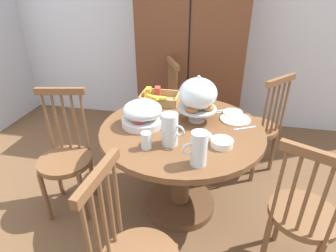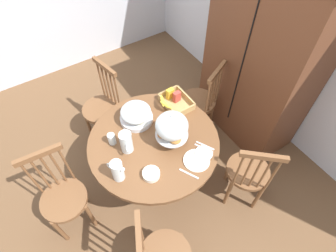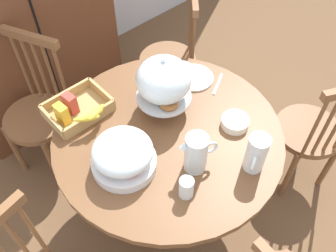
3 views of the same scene
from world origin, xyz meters
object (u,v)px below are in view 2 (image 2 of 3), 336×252
object	(u,v)px
fruit_platter_covered	(136,114)
drinking_glass	(112,139)
dining_table	(155,154)
milk_pitcher	(126,143)
windsor_chair_host_seat	(200,102)
windsor_chair_by_cabinet	(63,197)
cereal_basket	(174,101)
china_plate_small	(204,153)
wooden_armoire	(262,59)
windsor_chair_far_side	(248,173)
pastry_stand_with_dome	(172,127)
windsor_chair_near_window	(103,108)
orange_juice_pitcher	(118,171)
china_plate_large	(197,160)
cereal_bowl	(151,174)

from	to	relation	value
fruit_platter_covered	drinking_glass	xyz separation A→B (m)	(0.11, -0.30, -0.03)
dining_table	milk_pitcher	bearing A→B (deg)	-100.23
windsor_chair_host_seat	milk_pitcher	distance (m)	1.14
windsor_chair_by_cabinet	cereal_basket	xyz separation A→B (m)	(-0.17, 1.26, 0.33)
windsor_chair_by_cabinet	milk_pitcher	xyz separation A→B (m)	(0.05, 0.64, 0.38)
cereal_basket	dining_table	bearing A→B (deg)	-56.01
china_plate_small	wooden_armoire	bearing A→B (deg)	113.36
dining_table	fruit_platter_covered	size ratio (longest dim) A/B	3.83
dining_table	milk_pitcher	world-z (taller)	milk_pitcher
windsor_chair_by_cabinet	cereal_basket	distance (m)	1.32
windsor_chair_far_side	china_plate_small	distance (m)	0.53
pastry_stand_with_dome	china_plate_small	size ratio (longest dim) A/B	2.29
windsor_chair_by_cabinet	windsor_chair_near_window	bearing A→B (deg)	136.93
china_plate_small	drinking_glass	size ratio (longest dim) A/B	1.36
china_plate_small	orange_juice_pitcher	bearing A→B (deg)	-105.84
milk_pitcher	orange_juice_pitcher	bearing A→B (deg)	-42.19
orange_juice_pitcher	china_plate_large	bearing A→B (deg)	70.40
windsor_chair_far_side	drinking_glass	distance (m)	1.27
cereal_basket	china_plate_large	size ratio (longest dim) A/B	1.44
dining_table	windsor_chair_far_side	size ratio (longest dim) A/B	1.18
wooden_armoire	milk_pitcher	distance (m)	1.56
wooden_armoire	dining_table	world-z (taller)	wooden_armoire
cereal_bowl	orange_juice_pitcher	bearing A→B (deg)	-119.87
wooden_armoire	windsor_chair_far_side	distance (m)	1.12
windsor_chair_far_side	cereal_bowl	xyz separation A→B (m)	(-0.32, -0.82, 0.31)
windsor_chair_host_seat	drinking_glass	distance (m)	1.18
cereal_bowl	milk_pitcher	bearing A→B (deg)	-172.73
windsor_chair_host_seat	drinking_glass	xyz separation A→B (m)	(0.18, -1.11, 0.34)
fruit_platter_covered	drinking_glass	size ratio (longest dim) A/B	2.73
wooden_armoire	fruit_platter_covered	size ratio (longest dim) A/B	6.53
windsor_chair_far_side	fruit_platter_covered	xyz separation A→B (m)	(-0.88, -0.64, 0.37)
milk_pitcher	cereal_bowl	xyz separation A→B (m)	(0.32, 0.04, -0.07)
cereal_bowl	drinking_glass	xyz separation A→B (m)	(-0.45, -0.12, 0.03)
windsor_chair_by_cabinet	dining_table	bearing A→B (deg)	84.06
windsor_chair_far_side	pastry_stand_with_dome	size ratio (longest dim) A/B	2.83
china_plate_small	cereal_bowl	xyz separation A→B (m)	(-0.07, -0.47, 0.01)
windsor_chair_near_window	windsor_chair_by_cabinet	world-z (taller)	same
milk_pitcher	china_plate_small	size ratio (longest dim) A/B	1.39
wooden_armoire	milk_pitcher	world-z (taller)	wooden_armoire
windsor_chair_by_cabinet	fruit_platter_covered	distance (m)	0.96
fruit_platter_covered	windsor_chair_host_seat	bearing A→B (deg)	94.83
windsor_chair_far_side	windsor_chair_host_seat	world-z (taller)	same
cereal_basket	windsor_chair_near_window	bearing A→B (deg)	-137.78
drinking_glass	orange_juice_pitcher	bearing A→B (deg)	-17.16
windsor_chair_by_cabinet	windsor_chair_far_side	bearing A→B (deg)	65.20
windsor_chair_near_window	fruit_platter_covered	size ratio (longest dim) A/B	3.25
windsor_chair_by_cabinet	cereal_bowl	xyz separation A→B (m)	(0.37, 0.68, 0.31)
orange_juice_pitcher	wooden_armoire	bearing A→B (deg)	98.36
windsor_chair_far_side	cereal_bowl	distance (m)	0.94
fruit_platter_covered	china_plate_small	bearing A→B (deg)	24.71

